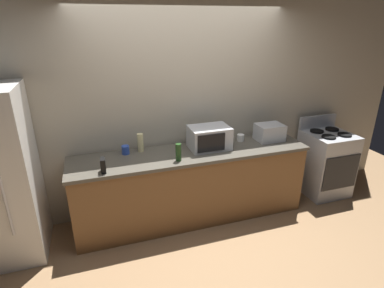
{
  "coord_description": "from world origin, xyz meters",
  "views": [
    {
      "loc": [
        -1.05,
        -2.79,
        2.35
      ],
      "look_at": [
        0.0,
        0.4,
        1.0
      ],
      "focal_mm": 28.97,
      "sensor_mm": 36.0,
      "label": 1
    }
  ],
  "objects_px": {
    "bottle_hand_soap": "(140,143)",
    "bottle_wine": "(178,152)",
    "microwave": "(209,138)",
    "toaster_oven": "(269,132)",
    "cordless_phone": "(103,165)",
    "mug_white": "(241,138)",
    "stove_range": "(325,163)",
    "mug_blue": "(125,150)"
  },
  "relations": [
    {
      "from": "bottle_wine",
      "to": "mug_white",
      "type": "bearing_deg",
      "value": 19.79
    },
    {
      "from": "toaster_oven",
      "to": "cordless_phone",
      "type": "xyz_separation_m",
      "value": [
        -2.1,
        -0.27,
        -0.03
      ]
    },
    {
      "from": "cordless_phone",
      "to": "bottle_hand_soap",
      "type": "bearing_deg",
      "value": 45.32
    },
    {
      "from": "stove_range",
      "to": "microwave",
      "type": "distance_m",
      "value": 1.86
    },
    {
      "from": "mug_white",
      "to": "microwave",
      "type": "bearing_deg",
      "value": -168.13
    },
    {
      "from": "stove_range",
      "to": "cordless_phone",
      "type": "bearing_deg",
      "value": -176.04
    },
    {
      "from": "cordless_phone",
      "to": "bottle_wine",
      "type": "relative_size",
      "value": 0.76
    },
    {
      "from": "bottle_hand_soap",
      "to": "cordless_phone",
      "type": "bearing_deg",
      "value": -137.16
    },
    {
      "from": "bottle_wine",
      "to": "cordless_phone",
      "type": "bearing_deg",
      "value": -178.31
    },
    {
      "from": "microwave",
      "to": "bottle_hand_soap",
      "type": "relative_size",
      "value": 2.2
    },
    {
      "from": "mug_blue",
      "to": "mug_white",
      "type": "bearing_deg",
      "value": -1.52
    },
    {
      "from": "toaster_oven",
      "to": "stove_range",
      "type": "bearing_deg",
      "value": -3.71
    },
    {
      "from": "mug_blue",
      "to": "cordless_phone",
      "type": "bearing_deg",
      "value": -124.52
    },
    {
      "from": "toaster_oven",
      "to": "mug_white",
      "type": "relative_size",
      "value": 3.77
    },
    {
      "from": "microwave",
      "to": "mug_white",
      "type": "distance_m",
      "value": 0.49
    },
    {
      "from": "mug_blue",
      "to": "microwave",
      "type": "bearing_deg",
      "value": -7.99
    },
    {
      "from": "cordless_phone",
      "to": "bottle_wine",
      "type": "xyz_separation_m",
      "value": [
        0.81,
        0.02,
        0.02
      ]
    },
    {
      "from": "bottle_hand_soap",
      "to": "bottle_wine",
      "type": "bearing_deg",
      "value": -48.38
    },
    {
      "from": "mug_blue",
      "to": "mug_white",
      "type": "xyz_separation_m",
      "value": [
        1.46,
        -0.04,
        -0.01
      ]
    },
    {
      "from": "toaster_oven",
      "to": "mug_blue",
      "type": "xyz_separation_m",
      "value": [
        -1.82,
        0.13,
        -0.05
      ]
    },
    {
      "from": "toaster_oven",
      "to": "cordless_phone",
      "type": "bearing_deg",
      "value": -172.67
    },
    {
      "from": "mug_blue",
      "to": "bottle_hand_soap",
      "type": "bearing_deg",
      "value": 7.78
    },
    {
      "from": "cordless_phone",
      "to": "mug_white",
      "type": "relative_size",
      "value": 1.66
    },
    {
      "from": "microwave",
      "to": "toaster_oven",
      "type": "xyz_separation_m",
      "value": [
        0.84,
        0.01,
        -0.03
      ]
    },
    {
      "from": "bottle_hand_soap",
      "to": "mug_white",
      "type": "relative_size",
      "value": 2.42
    },
    {
      "from": "stove_range",
      "to": "bottle_hand_soap",
      "type": "distance_m",
      "value": 2.64
    },
    {
      "from": "microwave",
      "to": "stove_range",
      "type": "bearing_deg",
      "value": -1.56
    },
    {
      "from": "toaster_oven",
      "to": "bottle_hand_soap",
      "type": "xyz_separation_m",
      "value": [
        -1.64,
        0.15,
        0.0
      ]
    },
    {
      "from": "bottle_hand_soap",
      "to": "mug_white",
      "type": "distance_m",
      "value": 1.28
    },
    {
      "from": "toaster_oven",
      "to": "cordless_phone",
      "type": "height_order",
      "value": "toaster_oven"
    },
    {
      "from": "mug_blue",
      "to": "mug_white",
      "type": "relative_size",
      "value": 1.12
    },
    {
      "from": "toaster_oven",
      "to": "mug_white",
      "type": "distance_m",
      "value": 0.38
    },
    {
      "from": "microwave",
      "to": "toaster_oven",
      "type": "bearing_deg",
      "value": 0.83
    },
    {
      "from": "stove_range",
      "to": "microwave",
      "type": "bearing_deg",
      "value": 178.44
    },
    {
      "from": "microwave",
      "to": "toaster_oven",
      "type": "height_order",
      "value": "microwave"
    },
    {
      "from": "stove_range",
      "to": "mug_white",
      "type": "bearing_deg",
      "value": 173.49
    },
    {
      "from": "stove_range",
      "to": "bottle_wine",
      "type": "relative_size",
      "value": 5.44
    },
    {
      "from": "microwave",
      "to": "bottle_wine",
      "type": "height_order",
      "value": "microwave"
    },
    {
      "from": "toaster_oven",
      "to": "mug_blue",
      "type": "height_order",
      "value": "toaster_oven"
    },
    {
      "from": "cordless_phone",
      "to": "mug_blue",
      "type": "height_order",
      "value": "cordless_phone"
    },
    {
      "from": "microwave",
      "to": "bottle_hand_soap",
      "type": "height_order",
      "value": "microwave"
    },
    {
      "from": "microwave",
      "to": "toaster_oven",
      "type": "relative_size",
      "value": 1.41
    }
  ]
}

